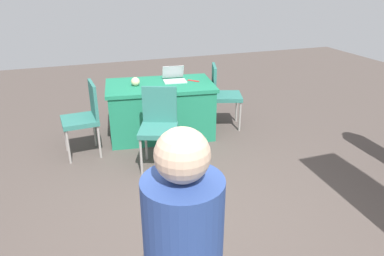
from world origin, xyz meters
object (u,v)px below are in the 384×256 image
object	(u,v)px
table_foreground	(161,109)
chair_near_front	(85,114)
chair_aisle	(222,92)
yarn_ball	(135,82)
chair_by_pillar	(159,122)
laptop_silver	(174,78)
scissors_red	(193,81)

from	to	relation	value
table_foreground	chair_near_front	distance (m)	1.12
chair_aisle	yarn_ball	size ratio (longest dim) A/B	8.03
chair_by_pillar	laptop_silver	world-z (taller)	laptop_silver
chair_aisle	scissors_red	world-z (taller)	chair_aisle
chair_aisle	yarn_ball	xyz separation A→B (m)	(1.30, -0.03, 0.27)
table_foreground	laptop_silver	world-z (taller)	laptop_silver
table_foreground	chair_by_pillar	distance (m)	0.95
laptop_silver	scissors_red	world-z (taller)	laptop_silver
yarn_ball	scissors_red	xyz separation A→B (m)	(-0.84, 0.03, -0.06)
chair_by_pillar	scissors_red	bearing A→B (deg)	-109.37
table_foreground	yarn_ball	size ratio (longest dim) A/B	13.35
chair_by_pillar	yarn_ball	world-z (taller)	chair_by_pillar
laptop_silver	scissors_red	size ratio (longest dim) A/B	1.92
chair_aisle	chair_by_pillar	xyz separation A→B (m)	(1.21, 0.88, 0.01)
chair_by_pillar	laptop_silver	size ratio (longest dim) A/B	2.82
laptop_silver	yarn_ball	size ratio (longest dim) A/B	2.87
chair_near_front	chair_aisle	xyz separation A→B (m)	(-2.03, -0.29, 0.01)
table_foreground	laptop_silver	size ratio (longest dim) A/B	4.66
table_foreground	chair_by_pillar	world-z (taller)	chair_by_pillar
chair_by_pillar	yarn_ball	distance (m)	0.96
table_foreground	chair_near_front	xyz separation A→B (m)	(1.07, 0.30, 0.16)
chair_by_pillar	chair_near_front	bearing A→B (deg)	-15.22
table_foreground	scissors_red	xyz separation A→B (m)	(-0.50, 0.02, 0.39)
chair_aisle	chair_by_pillar	size ratio (longest dim) A/B	0.99
chair_near_front	chair_by_pillar	distance (m)	1.02
chair_near_front	scissors_red	size ratio (longest dim) A/B	5.34
chair_aisle	chair_by_pillar	world-z (taller)	chair_by_pillar
chair_aisle	chair_near_front	bearing A→B (deg)	-64.17
table_foreground	scissors_red	world-z (taller)	scissors_red
table_foreground	chair_by_pillar	bearing A→B (deg)	74.71
chair_near_front	chair_aisle	distance (m)	2.05
table_foreground	yarn_ball	bearing A→B (deg)	-2.61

